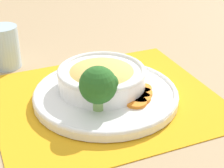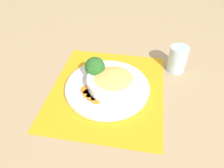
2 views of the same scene
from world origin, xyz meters
name	(u,v)px [view 2 (image 2 of 2)]	position (x,y,z in m)	size (l,w,h in m)	color
ground_plane	(107,90)	(0.00, 0.00, 0.00)	(4.00, 4.00, 0.00)	tan
placemat	(107,89)	(0.00, 0.00, 0.00)	(0.48, 0.41, 0.00)	orange
plate	(107,87)	(0.00, 0.00, 0.02)	(0.31, 0.31, 0.02)	white
bowl	(113,81)	(0.00, -0.02, 0.05)	(0.19, 0.19, 0.05)	white
broccoli_floret	(95,67)	(0.04, 0.05, 0.07)	(0.07, 0.07, 0.09)	#84AD5B
carrot_slice_near	(87,90)	(-0.04, 0.07, 0.02)	(0.04, 0.04, 0.01)	orange
carrot_slice_middle	(89,94)	(-0.05, 0.06, 0.02)	(0.04, 0.04, 0.01)	orange
carrot_slice_far	(93,97)	(-0.07, 0.04, 0.02)	(0.04, 0.04, 0.01)	orange
carrot_slice_extra	(97,99)	(-0.07, 0.02, 0.02)	(0.04, 0.04, 0.01)	orange
water_glass	(177,60)	(0.17, -0.26, 0.05)	(0.07, 0.07, 0.11)	silver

